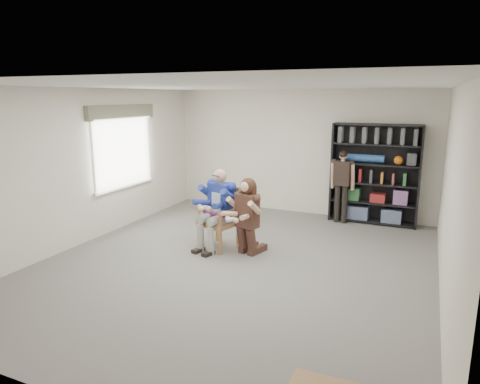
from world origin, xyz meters
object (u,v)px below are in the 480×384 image
at_px(kneeling_woman, 246,218).
at_px(standing_man, 342,187).
at_px(bookshelf, 375,174).
at_px(seated_man, 218,209).
at_px(armchair, 218,218).

distance_m(kneeling_woman, standing_man, 2.81).
xyz_separation_m(bookshelf, standing_man, (-0.62, -0.25, -0.27)).
bearing_deg(kneeling_woman, standing_man, 82.66).
height_order(seated_man, kneeling_woman, seated_man).
relative_size(armchair, kneeling_woman, 0.84).
relative_size(seated_man, kneeling_woman, 1.09).
distance_m(kneeling_woman, bookshelf, 3.34).
relative_size(kneeling_woman, standing_man, 0.84).
distance_m(bookshelf, standing_man, 0.72).
bearing_deg(bookshelf, seated_man, -130.18).
bearing_deg(bookshelf, kneeling_woman, -121.17).
bearing_deg(seated_man, standing_man, 71.44).
height_order(armchair, bookshelf, bookshelf).
relative_size(armchair, standing_man, 0.71).
distance_m(armchair, bookshelf, 3.60).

